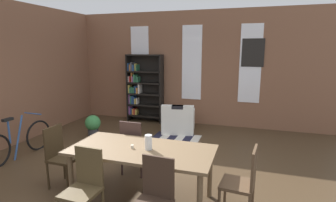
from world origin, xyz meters
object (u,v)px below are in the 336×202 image
(dining_chair_near_right, at_px, (154,198))
(potted_plant_by_shelf, at_px, (93,125))
(dining_table, at_px, (142,154))
(bookshelf_tall, at_px, (142,88))
(dining_chair_head_left, at_px, (60,154))
(armchair_white, at_px, (179,121))
(vase_on_table, at_px, (148,142))
(dining_chair_near_left, at_px, (84,185))
(dining_chair_head_right, at_px, (243,181))
(dining_chair_far_left, at_px, (134,145))
(bicycle_second, at_px, (19,142))

(dining_chair_near_right, height_order, potted_plant_by_shelf, dining_chair_near_right)
(dining_table, distance_m, bookshelf_tall, 4.29)
(dining_chair_head_left, distance_m, armchair_white, 3.39)
(vase_on_table, relative_size, dining_chair_near_left, 0.22)
(dining_chair_near_left, relative_size, armchair_white, 1.02)
(dining_chair_near_right, xyz_separation_m, bookshelf_tall, (-2.13, 4.64, 0.47))
(vase_on_table, distance_m, dining_chair_near_right, 0.86)
(dining_chair_head_left, distance_m, dining_chair_head_right, 2.74)
(dining_chair_head_right, height_order, potted_plant_by_shelf, dining_chair_head_right)
(dining_table, xyz_separation_m, dining_chair_far_left, (-0.45, 0.70, -0.18))
(dining_chair_near_right, bearing_deg, dining_table, 122.86)
(dining_chair_head_left, bearing_deg, dining_table, -0.06)
(dining_chair_far_left, distance_m, bookshelf_tall, 3.50)
(armchair_white, height_order, potted_plant_by_shelf, armchair_white)
(dining_table, xyz_separation_m, vase_on_table, (0.11, -0.00, 0.18))
(armchair_white, bearing_deg, dining_chair_near_left, -91.06)
(dining_chair_far_left, relative_size, potted_plant_by_shelf, 1.76)
(dining_table, distance_m, dining_chair_near_left, 0.85)
(dining_chair_head_right, height_order, bookshelf_tall, bookshelf_tall)
(dining_chair_far_left, bearing_deg, dining_chair_near_right, -57.23)
(bookshelf_tall, bearing_deg, armchair_white, -28.40)
(dining_chair_head_left, xyz_separation_m, bicycle_second, (-1.53, 0.63, -0.19))
(dining_chair_head_right, height_order, armchair_white, dining_chair_head_right)
(bicycle_second, distance_m, potted_plant_by_shelf, 1.68)
(dining_table, xyz_separation_m, potted_plant_by_shelf, (-2.24, 2.18, -0.39))
(dining_chair_head_right, bearing_deg, bookshelf_tall, 127.66)
(bookshelf_tall, bearing_deg, dining_chair_head_right, -52.34)
(bicycle_second, bearing_deg, dining_chair_far_left, 1.57)
(bookshelf_tall, relative_size, potted_plant_by_shelf, 3.62)
(armchair_white, bearing_deg, potted_plant_by_shelf, -150.55)
(dining_chair_far_left, distance_m, bicycle_second, 2.46)
(bookshelf_tall, bearing_deg, dining_table, -66.92)
(dining_table, distance_m, vase_on_table, 0.21)
(dining_chair_near_right, bearing_deg, armchair_white, 101.84)
(dining_table, height_order, bookshelf_tall, bookshelf_tall)
(dining_chair_near_right, bearing_deg, dining_chair_head_right, 37.11)
(dining_chair_head_left, height_order, bookshelf_tall, bookshelf_tall)
(bicycle_second, bearing_deg, armchair_white, 45.84)
(dining_table, height_order, vase_on_table, vase_on_table)
(dining_chair_near_right, height_order, bicycle_second, dining_chair_near_right)
(dining_chair_head_left, distance_m, dining_chair_near_right, 1.95)
(dining_table, relative_size, bookshelf_tall, 1.02)
(potted_plant_by_shelf, bearing_deg, bicycle_second, -113.12)
(armchair_white, relative_size, potted_plant_by_shelf, 1.72)
(dining_chair_near_right, xyz_separation_m, dining_chair_far_left, (-0.90, 1.40, 0.00))
(dining_chair_head_left, height_order, potted_plant_by_shelf, dining_chair_head_left)
(dining_chair_near_left, relative_size, potted_plant_by_shelf, 1.76)
(dining_chair_head_right, bearing_deg, potted_plant_by_shelf, 148.75)
(vase_on_table, height_order, potted_plant_by_shelf, vase_on_table)
(bookshelf_tall, distance_m, armchair_white, 1.65)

